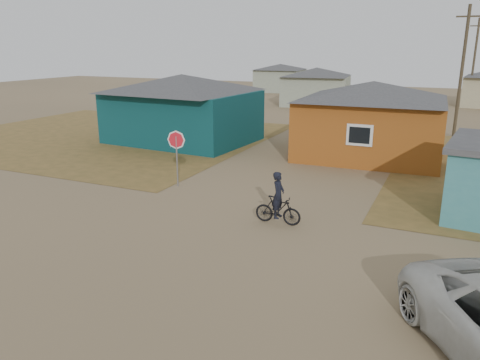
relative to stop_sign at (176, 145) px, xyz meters
The scene contains 10 objects.
ground 6.64m from the stop_sign, 54.07° to the right, with size 120.00×120.00×0.00m, color olive.
grass_nw 12.99m from the stop_sign, 142.66° to the left, with size 20.00×18.00×0.00m, color brown.
house_teal 9.57m from the stop_sign, 119.70° to the left, with size 8.93×7.08×4.00m.
house_yellow 10.81m from the stop_sign, 54.61° to the left, with size 7.72×6.76×3.90m.
house_pale_west 28.90m from the stop_sign, 94.45° to the left, with size 7.04×6.15×3.60m.
house_pale_north 42.08m from the stop_sign, 104.09° to the left, with size 6.28×5.81×3.40m.
utility_pole_near 19.84m from the stop_sign, 58.61° to the left, with size 1.40×0.20×8.00m.
utility_pole_far 34.77m from the stop_sign, 71.06° to the left, with size 1.40×0.20×8.00m.
stop_sign is the anchor object (origin of this frame).
cyclist 5.80m from the stop_sign, 23.43° to the right, with size 1.56×0.56×1.75m.
Camera 1 is at (6.30, -10.65, 5.63)m, focal length 35.00 mm.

